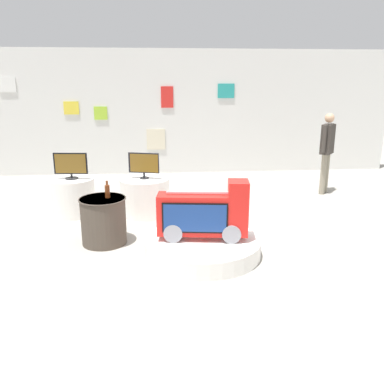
# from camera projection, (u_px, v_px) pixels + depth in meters

# --- Properties ---
(ground_plane) EXTENTS (30.00, 30.00, 0.00)m
(ground_plane) POSITION_uv_depth(u_px,v_px,m) (213.00, 243.00, 6.06)
(ground_plane) COLOR #9E998E
(back_wall_display) EXTENTS (10.77, 0.13, 3.16)m
(back_wall_display) POSITION_uv_depth(u_px,v_px,m) (188.00, 113.00, 10.35)
(back_wall_display) COLOR silver
(back_wall_display) RESTS_ON ground
(main_display_pedestal) EXTENTS (1.64, 1.64, 0.24)m
(main_display_pedestal) POSITION_uv_depth(u_px,v_px,m) (202.00, 246.00, 5.63)
(main_display_pedestal) COLOR white
(main_display_pedestal) RESTS_ON ground
(novelty_firetruck_tv) EXTENTS (1.27, 0.51, 0.83)m
(novelty_firetruck_tv) POSITION_uv_depth(u_px,v_px,m) (204.00, 215.00, 5.50)
(novelty_firetruck_tv) COLOR gray
(novelty_firetruck_tv) RESTS_ON main_display_pedestal
(display_pedestal_left_rear) EXTENTS (0.89, 0.89, 0.68)m
(display_pedestal_left_rear) POSITION_uv_depth(u_px,v_px,m) (145.00, 196.00, 7.27)
(display_pedestal_left_rear) COLOR white
(display_pedestal_left_rear) RESTS_ON ground
(tv_on_left_rear) EXTENTS (0.55, 0.19, 0.47)m
(tv_on_left_rear) POSITION_uv_depth(u_px,v_px,m) (144.00, 164.00, 7.10)
(tv_on_left_rear) COLOR black
(tv_on_left_rear) RESTS_ON display_pedestal_left_rear
(display_pedestal_center_rear) EXTENTS (0.77, 0.77, 0.68)m
(display_pedestal_center_rear) POSITION_uv_depth(u_px,v_px,m) (73.00, 197.00, 7.25)
(display_pedestal_center_rear) COLOR white
(display_pedestal_center_rear) RESTS_ON ground
(tv_on_center_rear) EXTENTS (0.60, 0.23, 0.47)m
(tv_on_center_rear) POSITION_uv_depth(u_px,v_px,m) (71.00, 165.00, 7.09)
(tv_on_center_rear) COLOR black
(tv_on_center_rear) RESTS_ON display_pedestal_center_rear
(side_table_round) EXTENTS (0.69, 0.69, 0.70)m
(side_table_round) POSITION_uv_depth(u_px,v_px,m) (104.00, 220.00, 5.96)
(side_table_round) COLOR #4C4238
(side_table_round) RESTS_ON ground
(bottle_on_side_table) EXTENTS (0.07, 0.07, 0.26)m
(bottle_on_side_table) POSITION_uv_depth(u_px,v_px,m) (107.00, 191.00, 5.88)
(bottle_on_side_table) COLOR brown
(bottle_on_side_table) RESTS_ON side_table_round
(shopper_browsing_near_truck) EXTENTS (0.40, 0.45, 1.73)m
(shopper_browsing_near_truck) POSITION_uv_depth(u_px,v_px,m) (327.00, 147.00, 8.49)
(shopper_browsing_near_truck) COLOR gray
(shopper_browsing_near_truck) RESTS_ON ground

